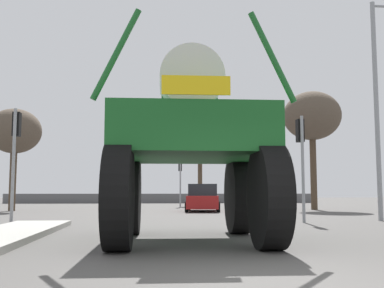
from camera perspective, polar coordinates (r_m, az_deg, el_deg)
The scene contains 12 objects.
ground_plane at distance 23.76m, azimuth -2.03°, elevation -8.50°, with size 120.00×120.00×0.00m, color #4C4947.
median_island at distance 11.80m, azimuth -22.49°, elevation -10.41°, with size 1.75×9.35×0.15m, color #9E9B93.
oversize_sprayer at distance 10.60m, azimuth -0.37°, elevation -0.50°, with size 3.96×5.55×4.61m.
sedan_ahead at distance 26.33m, azimuth 1.34°, elevation -6.69°, with size 2.30×4.29×1.52m.
traffic_signal_near_left at distance 17.16m, azimuth -20.80°, elevation 0.49°, with size 0.24×0.54×3.95m.
traffic_signal_near_right at distance 17.45m, azimuth 13.19°, elevation -0.08°, with size 0.24×0.54×3.85m.
traffic_signal_far_left at distance 33.64m, azimuth -1.46°, elevation -3.34°, with size 0.24×0.55×3.52m.
streetlight_near_right at distance 19.59m, azimuth 22.07°, elevation 5.42°, with size 2.25×0.24×8.58m.
bare_tree_left at distance 28.83m, azimuth -20.91°, elevation 1.38°, with size 3.05×3.05×5.89m.
bare_tree_right at distance 29.88m, azimuth 14.49°, elevation 3.25°, with size 3.55×3.55×7.30m.
bare_tree_far_center at distance 36.88m, azimuth 0.98°, elevation -0.14°, with size 2.80×2.80×6.03m.
roadside_barrier at distance 44.50m, azimuth -3.62°, elevation -6.67°, with size 29.34×0.24×0.90m, color #59595B.
Camera 1 is at (-1.41, -5.70, 1.10)m, focal length 43.54 mm.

